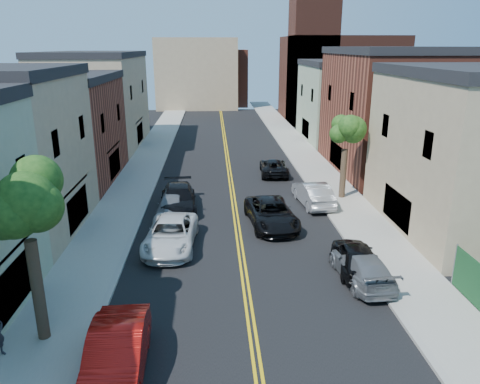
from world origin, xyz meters
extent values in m
cube|color=gray|center=(-7.90, 40.00, 0.07)|extent=(3.20, 100.00, 0.15)
cube|color=gray|center=(7.90, 40.00, 0.07)|extent=(3.20, 100.00, 0.15)
cube|color=gray|center=(-6.15, 40.00, 0.07)|extent=(0.30, 100.00, 0.15)
cube|color=gray|center=(6.15, 40.00, 0.07)|extent=(0.30, 100.00, 0.15)
cube|color=brown|center=(-14.00, 36.00, 4.00)|extent=(9.00, 12.00, 8.00)
cube|color=#998466|center=(-14.00, 50.00, 4.75)|extent=(9.00, 16.00, 9.50)
cube|color=#998466|center=(14.00, 24.00, 4.50)|extent=(9.00, 12.00, 9.00)
cube|color=brown|center=(14.00, 38.00, 5.00)|extent=(9.00, 14.00, 10.00)
cube|color=gray|center=(14.00, 52.00, 4.25)|extent=(9.00, 12.00, 8.50)
cube|color=#4C2319|center=(17.50, 68.00, 6.00)|extent=(16.00, 14.00, 12.00)
cube|color=#4C2319|center=(12.50, 64.00, 11.00)|extent=(6.00, 6.00, 22.00)
cube|color=#998466|center=(-4.00, 82.00, 6.00)|extent=(14.00, 8.00, 12.00)
cube|color=brown|center=(0.00, 86.00, 5.00)|extent=(10.00, 8.00, 10.00)
cylinder|color=#382D1C|center=(-7.90, 14.00, 2.13)|extent=(0.44, 0.44, 3.96)
sphere|color=#13390F|center=(-7.90, 14.00, 6.45)|extent=(5.20, 5.20, 5.20)
sphere|color=#13390F|center=(-7.38, 13.61, 7.49)|extent=(3.90, 3.90, 3.90)
sphere|color=#13390F|center=(-8.42, 14.52, 5.93)|extent=(3.64, 3.64, 3.64)
cylinder|color=#382D1C|center=(7.90, 30.00, 1.91)|extent=(0.44, 0.44, 3.52)
sphere|color=#13390F|center=(7.90, 30.00, 5.65)|extent=(4.40, 4.40, 4.40)
sphere|color=#13390F|center=(8.34, 29.67, 6.53)|extent=(3.30, 3.30, 3.30)
sphere|color=#13390F|center=(7.46, 30.44, 5.21)|extent=(3.08, 3.08, 3.08)
imported|color=#B7110C|center=(-4.73, 11.78, 0.86)|extent=(2.02, 5.27, 1.72)
imported|color=silver|center=(-3.80, 22.15, 0.79)|extent=(2.95, 5.84, 1.58)
imported|color=slate|center=(-4.18, 27.35, 0.74)|extent=(2.02, 4.44, 1.48)
imported|color=black|center=(-3.80, 28.26, 0.82)|extent=(2.72, 5.81, 1.64)
imported|color=slate|center=(5.50, 17.86, 0.71)|extent=(2.32, 5.00, 1.42)
imported|color=black|center=(5.50, 18.79, 0.78)|extent=(2.20, 4.70, 1.56)
imported|color=#A2A4A9|center=(5.50, 28.80, 0.83)|extent=(2.26, 5.18, 1.65)
imported|color=black|center=(3.80, 36.88, 0.68)|extent=(2.51, 5.00, 1.36)
imported|color=black|center=(2.11, 25.08, 0.79)|extent=(3.19, 5.95, 1.59)
camera|label=1|loc=(-1.40, -1.31, 10.65)|focal=34.38mm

